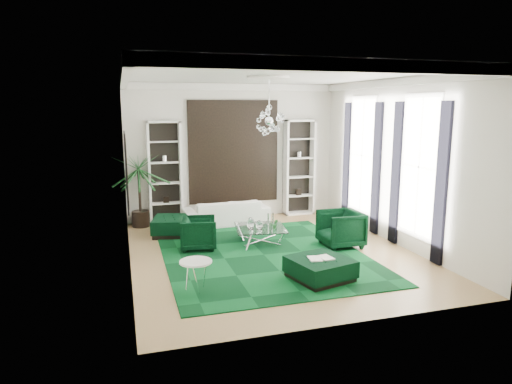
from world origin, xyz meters
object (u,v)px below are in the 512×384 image
object	(u,v)px
coffee_table	(260,235)
ottoman_front	(320,269)
armchair_left	(199,233)
ottoman_side	(174,226)
side_table	(196,277)
sofa	(226,212)
palm	(139,180)
armchair_right	(341,229)

from	to	relation	value
coffee_table	ottoman_front	distance (m)	2.52
armchair_left	ottoman_side	world-z (taller)	armchair_left
side_table	ottoman_side	bearing A→B (deg)	89.29
ottoman_front	sofa	bearing A→B (deg)	99.67
side_table	palm	bearing A→B (deg)	98.46
armchair_left	ottoman_side	distance (m)	1.37
coffee_table	side_table	world-z (taller)	side_table
sofa	palm	distance (m)	2.46
ottoman_side	palm	distance (m)	1.69
armchair_left	palm	bearing A→B (deg)	34.73
coffee_table	palm	size ratio (longest dim) A/B	0.45
armchair_left	ottoman_front	bearing A→B (deg)	-134.97
armchair_right	ottoman_front	bearing A→B (deg)	-36.19
sofa	armchair_right	distance (m)	3.40
armchair_left	side_table	world-z (taller)	armchair_left
sofa	ottoman_front	xyz separation A→B (m)	(0.76, -4.47, -0.13)
ottoman_front	coffee_table	bearing A→B (deg)	98.98
side_table	coffee_table	bearing A→B (deg)	51.60
ottoman_side	side_table	world-z (taller)	side_table
sofa	armchair_left	bearing A→B (deg)	57.68
armchair_right	ottoman_front	world-z (taller)	armchair_right
ottoman_side	coffee_table	bearing A→B (deg)	-35.55
armchair_left	ottoman_front	xyz separation A→B (m)	(1.84, -2.51, -0.16)
ottoman_side	side_table	size ratio (longest dim) A/B	1.77
coffee_table	armchair_left	bearing A→B (deg)	179.24
coffee_table	ottoman_side	world-z (taller)	ottoman_side
ottoman_front	side_table	size ratio (longest dim) A/B	1.79
sofa	armchair_right	xyz separation A→B (m)	(2.07, -2.70, 0.08)
armchair_right	ottoman_side	distance (m)	4.10
sofa	side_table	xyz separation A→B (m)	(-1.53, -4.37, -0.06)
ottoman_side	ottoman_front	world-z (taller)	ottoman_side
coffee_table	palm	distance (m)	3.70
sofa	armchair_right	bearing A→B (deg)	123.95
sofa	ottoman_side	distance (m)	1.62
armchair_right	coffee_table	xyz separation A→B (m)	(-1.70, 0.72, -0.22)
armchair_right	palm	xyz separation A→B (m)	(-4.31, 3.12, 0.85)
armchair_right	ottoman_front	size ratio (longest dim) A/B	0.90
ottoman_front	armchair_right	bearing A→B (deg)	53.45
armchair_left	coffee_table	world-z (taller)	armchair_left
sofa	coffee_table	distance (m)	2.02
side_table	armchair_left	bearing A→B (deg)	79.46
armchair_left	armchair_right	size ratio (longest dim) A/B	0.88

